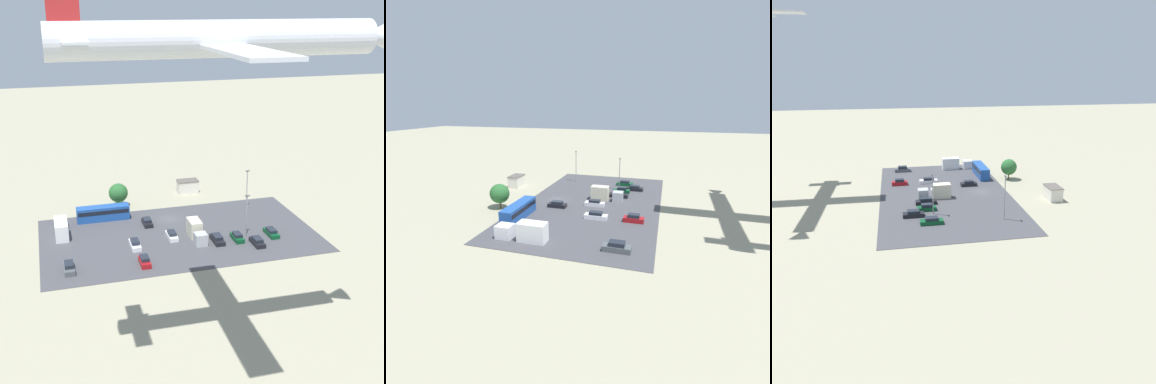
{
  "view_description": "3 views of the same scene",
  "coord_description": "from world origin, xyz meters",
  "views": [
    {
      "loc": [
        24.37,
        103.58,
        44.33
      ],
      "look_at": [
        3.55,
        30.54,
        17.09
      ],
      "focal_mm": 50.0,
      "sensor_mm": 36.0,
      "label": 1
    },
    {
      "loc": [
        64.95,
        24.62,
        22.56
      ],
      "look_at": [
        1.04,
        5.58,
        2.77
      ],
      "focal_mm": 28.0,
      "sensor_mm": 36.0,
      "label": 2
    },
    {
      "loc": [
        -85.23,
        20.17,
        29.37
      ],
      "look_at": [
        -5.78,
        5.22,
        2.19
      ],
      "focal_mm": 35.0,
      "sensor_mm": 36.0,
      "label": 3
    }
  ],
  "objects": [
    {
      "name": "light_pole_lot_centre",
      "position": [
        -12.63,
        13.04,
        4.85
      ],
      "size": [
        0.9,
        0.28,
        8.69
      ],
      "color": "gray",
      "rests_on": "ground"
    },
    {
      "name": "parked_car_1",
      "position": [
        22.19,
        18.29,
        0.77
      ],
      "size": [
        1.83,
        4.51,
        1.65
      ],
      "rotation": [
        0.0,
        0.0,
        3.14
      ],
      "color": "#4C5156",
      "rests_on": "ground"
    },
    {
      "name": "parked_car_3",
      "position": [
        5.15,
        1.91,
        0.67
      ],
      "size": [
        1.79,
        4.15,
        1.41
      ],
      "rotation": [
        0.0,
        0.0,
        3.14
      ],
      "color": "black",
      "rests_on": "ground"
    },
    {
      "name": "parked_car_5",
      "position": [
        -17.71,
        13.91,
        0.67
      ],
      "size": [
        1.79,
        4.55,
        1.4
      ],
      "rotation": [
        0.0,
        0.0,
        3.14
      ],
      "color": "#0C4723",
      "rests_on": "ground"
    },
    {
      "name": "parked_truck_0",
      "position": [
        22.68,
        2.52,
        1.62
      ],
      "size": [
        2.52,
        9.07,
        3.36
      ],
      "rotation": [
        0.0,
        0.0,
        3.14
      ],
      "color": "silver",
      "rests_on": "ground"
    },
    {
      "name": "airplane",
      "position": [
        5.83,
        52.21,
        40.8
      ],
      "size": [
        36.31,
        29.93,
        8.6
      ],
      "rotation": [
        0.0,
        0.0,
        1.55
      ],
      "color": "silver"
    },
    {
      "name": "parked_car_7",
      "position": [
        9.52,
        11.9,
        0.7
      ],
      "size": [
        1.75,
        4.69,
        1.48
      ],
      "color": "silver",
      "rests_on": "ground"
    },
    {
      "name": "parked_car_6",
      "position": [
        -13.34,
        17.19,
        0.67
      ],
      "size": [
        1.85,
        4.38,
        1.41
      ],
      "color": "black",
      "rests_on": "ground"
    },
    {
      "name": "parked_car_4",
      "position": [
        1.8,
        9.8,
        0.67
      ],
      "size": [
        1.72,
        4.47,
        1.41
      ],
      "rotation": [
        0.0,
        0.0,
        3.14
      ],
      "color": "silver",
      "rests_on": "ground"
    },
    {
      "name": "tree_near_shed",
      "position": [
        9.3,
        -10.04,
        3.43
      ],
      "size": [
        4.32,
        4.32,
        5.6
      ],
      "color": "brown",
      "rests_on": "ground"
    },
    {
      "name": "ground_plane",
      "position": [
        0.0,
        0.0,
        0.0
      ],
      "size": [
        400.0,
        400.0,
        0.0
      ],
      "primitive_type": "plane",
      "color": "gray"
    },
    {
      "name": "parked_car_0",
      "position": [
        -10.33,
        14.2,
        0.7
      ],
      "size": [
        1.71,
        4.06,
        1.49
      ],
      "color": "#0C4723",
      "rests_on": "ground"
    },
    {
      "name": "parked_car_2",
      "position": [
        9.14,
        19.45,
        0.76
      ],
      "size": [
        1.72,
        4.01,
        1.64
      ],
      "color": "maroon",
      "rests_on": "ground"
    },
    {
      "name": "shed_building",
      "position": [
        -8.38,
        -15.28,
        1.6
      ],
      "size": [
        5.12,
        3.16,
        3.18
      ],
      "color": "silver",
      "rests_on": "ground"
    },
    {
      "name": "parked_car_8",
      "position": [
        -6.29,
        13.97,
        0.68
      ],
      "size": [
        1.87,
        4.68,
        1.45
      ],
      "color": "black",
      "rests_on": "ground"
    },
    {
      "name": "parked_truck_1",
      "position": [
        -2.8,
        11.2,
        1.63
      ],
      "size": [
        2.31,
        7.58,
        3.4
      ],
      "color": "#ADB2B7",
      "rests_on": "ground"
    },
    {
      "name": "bus",
      "position": [
        13.67,
        -3.21,
        1.75
      ],
      "size": [
        11.08,
        2.6,
        3.1
      ],
      "rotation": [
        0.0,
        0.0,
        1.57
      ],
      "color": "#1E4C9E",
      "rests_on": "ground"
    },
    {
      "name": "light_pole_lot_edge",
      "position": [
        -18.06,
        -0.7,
        5.08
      ],
      "size": [
        0.9,
        0.28,
        9.12
      ],
      "color": "gray",
      "rests_on": "ground"
    },
    {
      "name": "parking_lot_surface",
      "position": [
        0.0,
        8.9,
        0.04
      ],
      "size": [
        54.34,
        30.69,
        0.08
      ],
      "color": "#424247",
      "rests_on": "ground"
    }
  ]
}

